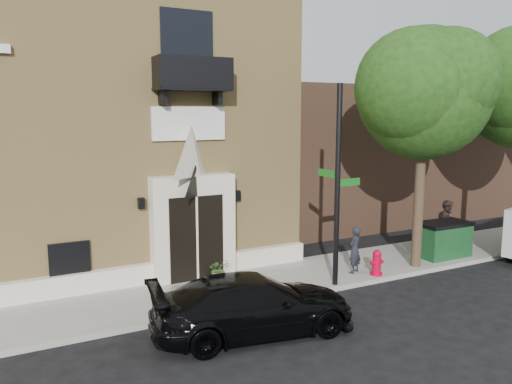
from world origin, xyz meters
TOP-DOWN VIEW (x-y plane):
  - ground at (0.00, 0.00)m, footprint 120.00×120.00m
  - sidewalk at (1.00, 1.50)m, footprint 42.00×3.00m
  - church at (-2.99, 7.95)m, footprint 12.20×11.01m
  - neighbour_building at (12.00, 9.00)m, footprint 18.00×8.00m
  - street_tree_left at (6.03, 0.35)m, footprint 4.97×4.38m
  - black_sedan at (-1.02, -1.39)m, footprint 5.13×2.61m
  - street_sign at (2.53, 0.22)m, footprint 0.95×0.94m
  - fire_hydrant at (4.19, 0.31)m, footprint 0.47×0.37m
  - dumpster at (7.70, 0.88)m, footprint 1.93×1.11m
  - planter at (-0.43, 2.13)m, footprint 0.69×0.62m
  - pedestrian_near at (3.72, 0.83)m, footprint 0.65×0.56m
  - pedestrian_far at (8.91, 1.83)m, footprint 0.90×1.03m

SIDE VIEW (x-z plane):
  - ground at x=0.00m, z-range 0.00..0.00m
  - sidewalk at x=1.00m, z-range 0.00..0.15m
  - planter at x=-0.43m, z-range 0.15..0.83m
  - fire_hydrant at x=4.19m, z-range 0.14..0.96m
  - black_sedan at x=-1.02m, z-range 0.00..1.42m
  - dumpster at x=7.70m, z-range 0.16..1.41m
  - pedestrian_near at x=3.72m, z-range 0.15..1.65m
  - pedestrian_far at x=8.91m, z-range 0.15..1.94m
  - street_sign at x=2.53m, z-range 0.17..6.07m
  - neighbour_building at x=12.00m, z-range 0.00..6.40m
  - church at x=-2.99m, z-range -0.02..9.28m
  - street_tree_left at x=6.03m, z-range 1.98..9.75m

